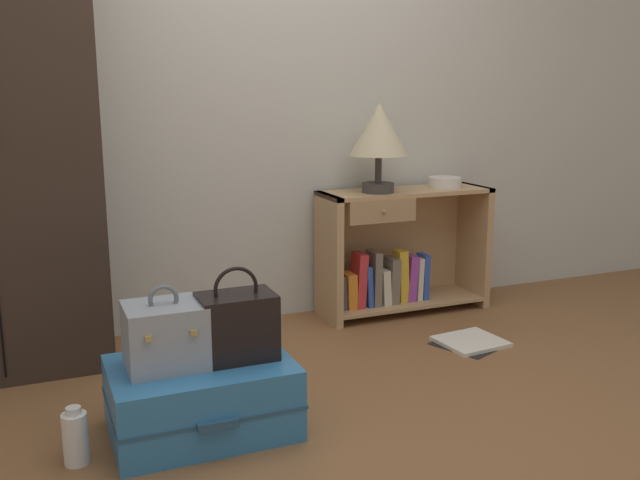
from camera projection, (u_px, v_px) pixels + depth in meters
ground_plane at (371, 439)px, 2.51m from camera, size 9.00×9.00×0.00m
back_wall at (242, 73)px, 3.58m from camera, size 6.40×0.10×2.60m
bookshelf at (397, 255)px, 3.89m from camera, size 0.96×0.33×0.69m
table_lamp at (379, 133)px, 3.66m from camera, size 0.31×0.31×0.47m
bowl at (445, 182)px, 3.91m from camera, size 0.18×0.18×0.06m
suitcase_large at (202, 397)px, 2.54m from camera, size 0.65×0.47×0.26m
train_case at (165, 335)px, 2.46m from camera, size 0.27×0.24×0.30m
handbag at (237, 325)px, 2.53m from camera, size 0.27×0.18×0.34m
bottle at (75, 437)px, 2.33m from camera, size 0.08×0.08×0.20m
open_book_on_floor at (470, 342)px, 3.44m from camera, size 0.40×0.39×0.02m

